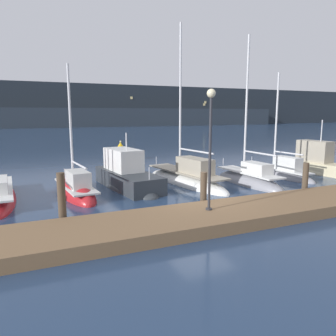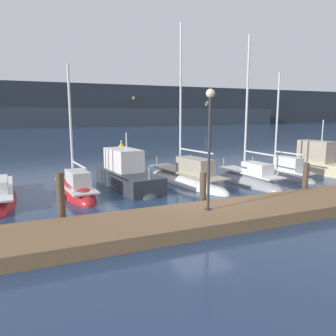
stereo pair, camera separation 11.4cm
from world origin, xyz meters
TOP-DOWN VIEW (x-y plane):
  - ground_plane at (0.00, 0.00)m, footprint 400.00×400.00m
  - dock at (0.00, -1.93)m, footprint 30.35×2.80m
  - mooring_pile_1 at (-5.72, -0.28)m, footprint 0.28×0.28m
  - mooring_pile_2 at (0.00, -0.28)m, footprint 0.28×0.28m
  - mooring_pile_3 at (5.72, -0.28)m, footprint 0.28×0.28m
  - sailboat_berth_3 at (-4.61, 4.41)m, footprint 1.94×5.35m
  - motorboat_berth_4 at (-1.78, 4.99)m, footprint 2.74×6.17m
  - sailboat_berth_5 at (1.67, 4.62)m, footprint 2.74×7.51m
  - sailboat_berth_6 at (4.88, 3.01)m, footprint 1.63×5.51m
  - sailboat_berth_7 at (8.12, 4.09)m, footprint 1.68×5.59m
  - motorboat_berth_8 at (11.44, 4.00)m, footprint 2.04×5.32m
  - channel_buoy at (0.74, 15.45)m, footprint 1.44×1.44m
  - dock_lamppost at (-0.60, -1.74)m, footprint 0.32×0.32m
  - hillside_backdrop at (0.42, 97.51)m, footprint 240.00×23.00m

SIDE VIEW (x-z plane):
  - ground_plane at x=0.00m, z-range 0.00..0.00m
  - sailboat_berth_3 at x=-4.61m, z-range -3.46..3.70m
  - sailboat_berth_6 at x=4.88m, z-range -4.32..4.62m
  - sailboat_berth_7 at x=8.12m, z-range -3.39..3.73m
  - sailboat_berth_5 at x=1.67m, z-range -4.62..5.00m
  - dock at x=0.00m, z-range 0.00..0.45m
  - motorboat_berth_4 at x=-1.78m, z-range -1.42..2.18m
  - motorboat_berth_8 at x=11.44m, z-range -1.70..2.48m
  - channel_buoy at x=0.74m, z-range -0.25..1.46m
  - mooring_pile_2 at x=0.00m, z-range 0.00..1.60m
  - mooring_pile_3 at x=5.72m, z-range 0.00..1.65m
  - mooring_pile_1 at x=-5.72m, z-range 0.00..1.99m
  - dock_lamppost at x=-0.60m, z-range 1.16..5.61m
  - hillside_backdrop at x=0.42m, z-range -0.51..12.47m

